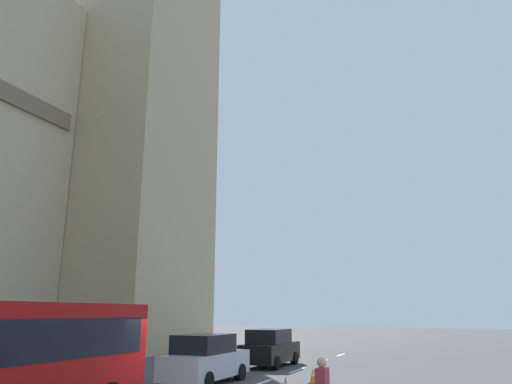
# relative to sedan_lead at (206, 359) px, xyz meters

# --- Properties ---
(sedan_lead) EXTENTS (4.40, 1.86, 1.85)m
(sedan_lead) POSITION_rel_sedan_lead_xyz_m (0.00, 0.00, 0.00)
(sedan_lead) COLOR #B7B7BC
(sedan_lead) RESTS_ON ground_plane
(sedan_trailing) EXTENTS (4.40, 1.86, 1.85)m
(sedan_trailing) POSITION_rel_sedan_lead_xyz_m (6.63, -0.14, 0.00)
(sedan_trailing) COLOR black
(sedan_trailing) RESTS_ON ground_plane
(traffic_cone_east) EXTENTS (0.36, 0.36, 0.58)m
(traffic_cone_east) POSITION_rel_sedan_lead_xyz_m (1.62, -3.86, -0.63)
(traffic_cone_east) COLOR black
(traffic_cone_east) RESTS_ON ground_plane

